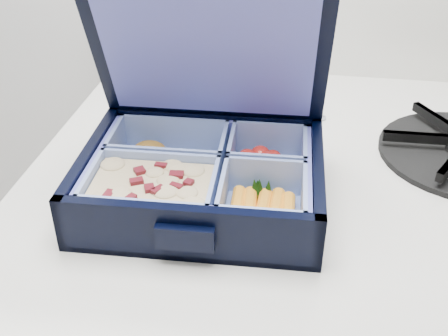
# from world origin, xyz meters

# --- Properties ---
(bento_box) EXTENTS (0.24, 0.19, 0.06)m
(bento_box) POSITION_xyz_m (-0.71, 1.58, 0.92)
(bento_box) COLOR black
(bento_box) RESTS_ON stove
(burner_grate_rear) EXTENTS (0.17, 0.17, 0.02)m
(burner_grate_rear) POSITION_xyz_m (-0.77, 1.90, 0.91)
(burner_grate_rear) COLOR black
(burner_grate_rear) RESTS_ON stove
(fork) EXTENTS (0.15, 0.17, 0.01)m
(fork) POSITION_xyz_m (-0.67, 1.70, 0.90)
(fork) COLOR #9B9EAE
(fork) RESTS_ON stove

